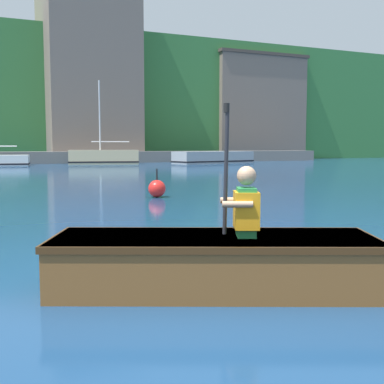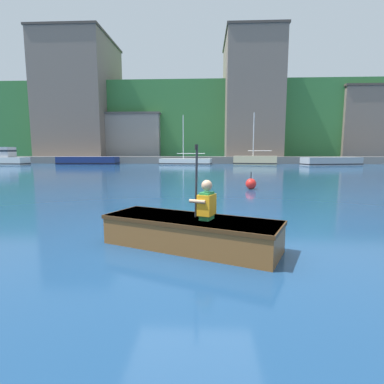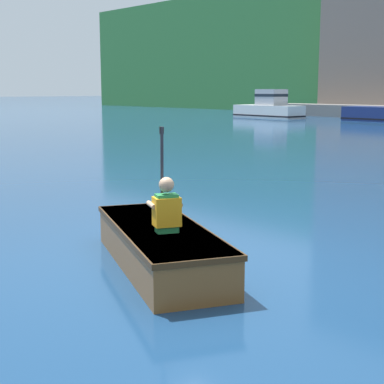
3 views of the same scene
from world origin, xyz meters
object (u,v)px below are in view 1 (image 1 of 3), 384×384
object	(u,v)px
moored_boat_dock_west_end	(104,157)
person_paddler	(245,205)
rowboat_foreground	(210,260)
channel_buoy	(157,189)
moored_boat_dock_center_far	(214,158)

from	to	relation	value
moored_boat_dock_west_end	person_paddler	distance (m)	31.46
rowboat_foreground	channel_buoy	world-z (taller)	channel_buoy
moored_boat_dock_west_end	person_paddler	xyz separation A→B (m)	(-5.68, -30.94, 0.26)
moored_boat_dock_west_end	moored_boat_dock_center_far	bearing A→B (deg)	-7.22
moored_boat_dock_center_far	person_paddler	bearing A→B (deg)	-115.12
rowboat_foreground	person_paddler	xyz separation A→B (m)	(0.29, -0.12, 0.49)
moored_boat_dock_west_end	channel_buoy	bearing A→B (deg)	-99.42
moored_boat_dock_center_far	rowboat_foreground	distance (m)	33.02
moored_boat_dock_west_end	rowboat_foreground	distance (m)	31.39
moored_boat_dock_center_far	person_paddler	distance (m)	33.01
moored_boat_dock_west_end	rowboat_foreground	xyz separation A→B (m)	(-5.97, -30.81, -0.23)
channel_buoy	moored_boat_dock_center_far	bearing A→B (deg)	61.14
moored_boat_dock_center_far	channel_buoy	size ratio (longest dim) A/B	9.63
rowboat_foreground	moored_boat_dock_west_end	bearing A→B (deg)	79.04
moored_boat_dock_center_far	rowboat_foreground	size ratio (longest dim) A/B	2.31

